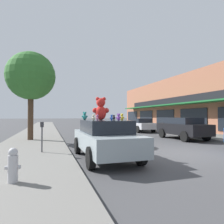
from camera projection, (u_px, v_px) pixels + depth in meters
name	position (u px, v px, depth m)	size (l,w,h in m)	color
ground_plane	(180.00, 153.00, 8.81)	(260.00, 260.00, 0.00)	#424244
sidewalk_near	(23.00, 162.00, 6.86)	(3.49, 90.00, 0.13)	slate
plush_art_car	(105.00, 138.00, 7.71)	(1.93, 4.45, 1.48)	#8C999E
teddy_bear_giant	(101.00, 109.00, 8.11)	(0.71, 0.47, 0.94)	red
teddy_bear_black	(114.00, 117.00, 8.61)	(0.16, 0.11, 0.21)	black
teddy_bear_pink	(97.00, 117.00, 7.74)	(0.14, 0.17, 0.23)	pink
teddy_bear_teal	(85.00, 116.00, 8.38)	(0.26, 0.16, 0.35)	teal
teddy_bear_cream	(94.00, 118.00, 7.20)	(0.17, 0.11, 0.23)	beige
teddy_bear_purple	(119.00, 117.00, 6.99)	(0.20, 0.14, 0.26)	purple
teddy_bear_yellow	(122.00, 117.00, 7.46)	(0.17, 0.18, 0.26)	yellow
teddy_bear_blue	(112.00, 118.00, 7.64)	(0.17, 0.11, 0.22)	blue
parked_car_far_center	(183.00, 127.00, 14.14)	(1.88, 4.22, 1.53)	black
parked_car_far_right	(140.00, 124.00, 20.74)	(1.85, 4.16, 1.39)	#B7B7BC
street_tree	(31.00, 76.00, 12.88)	(3.09, 3.09, 5.66)	#473323
fire_hydrant	(13.00, 165.00, 4.57)	(0.33, 0.22, 0.79)	#B2B2B7
parking_meter	(42.00, 133.00, 8.40)	(0.14, 0.10, 1.27)	#4C4C51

